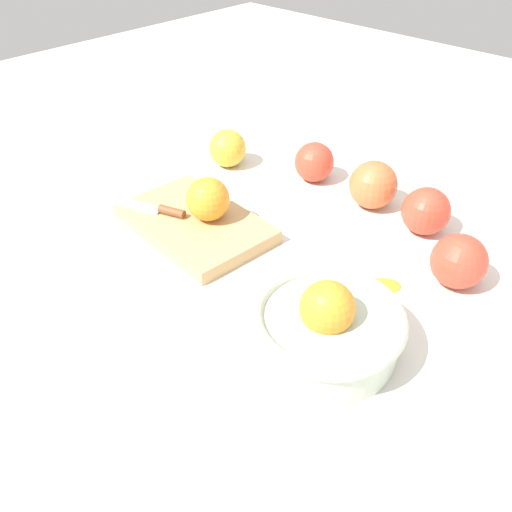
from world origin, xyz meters
The scene contains 11 objects.
ground_plane centered at (0.00, 0.00, 0.00)m, with size 2.40×2.40×0.00m, color silver.
bowl centered at (-0.19, 0.11, 0.04)m, with size 0.19×0.19×0.10m.
cutting_board centered at (0.12, 0.04, 0.01)m, with size 0.24×0.16×0.02m, color tan.
orange_on_board centered at (0.10, 0.03, 0.06)m, with size 0.07×0.07×0.07m, color orange.
knife centered at (0.18, 0.08, 0.03)m, with size 0.15×0.07×0.01m.
apple_front_left centered at (-0.04, -0.21, 0.04)m, with size 0.08×0.08×0.08m, color #CC6638.
apple_front_right centered at (0.24, -0.15, 0.04)m, with size 0.07×0.07×0.07m, color gold.
apple_front_left_2 centered at (-0.15, -0.20, 0.04)m, with size 0.08×0.08×0.08m, color #D6422D.
apple_front_right_2 centered at (0.09, -0.22, 0.04)m, with size 0.07×0.07×0.07m, color #D6422D.
apple_front_left_3 centered at (-0.25, -0.12, 0.04)m, with size 0.08×0.08×0.08m, color #D6422D.
citrus_peel centered at (-0.18, -0.05, 0.00)m, with size 0.05×0.04×0.01m, color orange.
Camera 1 is at (-0.44, 0.49, 0.49)m, focal length 37.03 mm.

